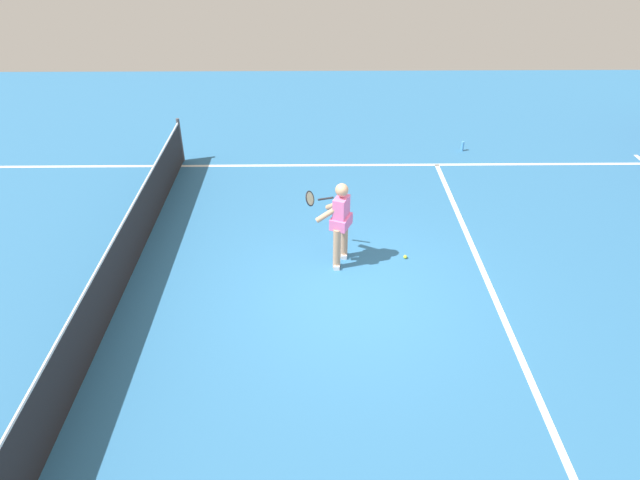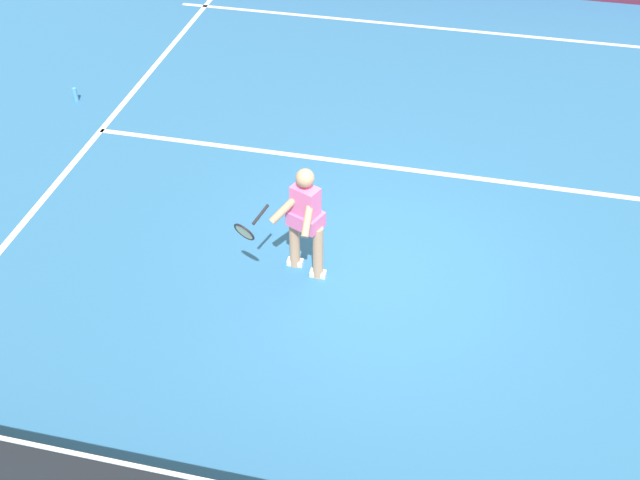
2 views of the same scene
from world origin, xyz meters
name	(u,v)px [view 1 (image 1 of 2)]	position (x,y,z in m)	size (l,w,h in m)	color
ground_plane	(355,294)	(0.00, 0.00, 0.00)	(25.42, 25.42, 0.00)	teal
service_line_marking	(492,292)	(0.00, -2.27, 0.00)	(9.81, 0.10, 0.01)	white
sideline_right_marking	(342,165)	(4.91, 0.00, 0.00)	(0.10, 17.56, 0.01)	white
court_net	(116,271)	(0.00, 3.82, 0.50)	(10.49, 0.08, 1.06)	#4C4C51
tennis_player	(340,220)	(0.93, 0.23, 0.85)	(1.01, 0.85, 1.55)	tan
tennis_ball_near	(405,257)	(1.01, -0.97, 0.03)	(0.07, 0.07, 0.07)	#D1E533
water_bottle	(463,146)	(5.72, -3.05, 0.12)	(0.07, 0.07, 0.24)	#4C9EE5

